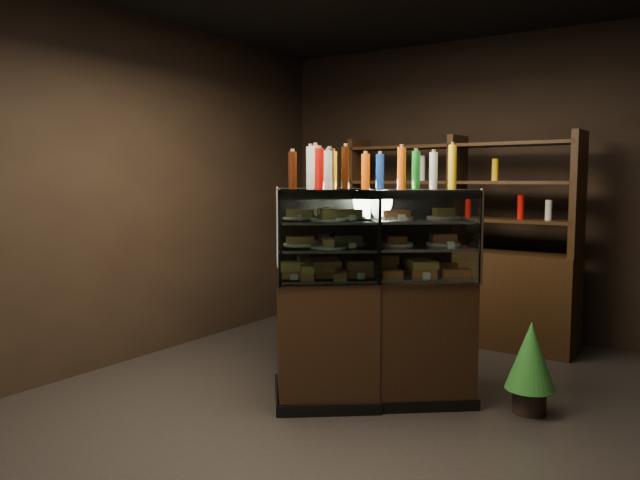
# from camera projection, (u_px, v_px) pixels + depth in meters

# --- Properties ---
(ground) EXTENTS (5.00, 5.00, 0.00)m
(ground) POSITION_uv_depth(u_px,v_px,m) (397.00, 410.00, 4.28)
(ground) COLOR black
(ground) RESTS_ON ground
(room_shell) EXTENTS (5.02, 5.02, 3.01)m
(room_shell) POSITION_uv_depth(u_px,v_px,m) (400.00, 124.00, 4.09)
(room_shell) COLOR black
(room_shell) RESTS_ON ground
(display_case) EXTENTS (1.92, 1.53, 1.52)m
(display_case) POSITION_uv_depth(u_px,v_px,m) (346.00, 324.00, 4.64)
(display_case) COLOR black
(display_case) RESTS_ON ground
(food_display) EXTENTS (1.49, 1.10, 0.46)m
(food_display) POSITION_uv_depth(u_px,v_px,m) (346.00, 239.00, 4.57)
(food_display) COLOR #CD8749
(food_display) RESTS_ON display_case
(bottles_top) EXTENTS (1.31, 0.97, 0.30)m
(bottles_top) POSITION_uv_depth(u_px,v_px,m) (347.00, 169.00, 4.53)
(bottles_top) COLOR #0F38B2
(bottles_top) RESTS_ON display_case
(potted_conifer) EXTENTS (0.33, 0.33, 0.71)m
(potted_conifer) POSITION_uv_depth(u_px,v_px,m) (531.00, 354.00, 4.19)
(potted_conifer) COLOR black
(potted_conifer) RESTS_ON ground
(back_shelving) EXTENTS (2.32, 0.52, 2.00)m
(back_shelving) POSITION_uv_depth(u_px,v_px,m) (455.00, 278.00, 6.13)
(back_shelving) COLOR black
(back_shelving) RESTS_ON ground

